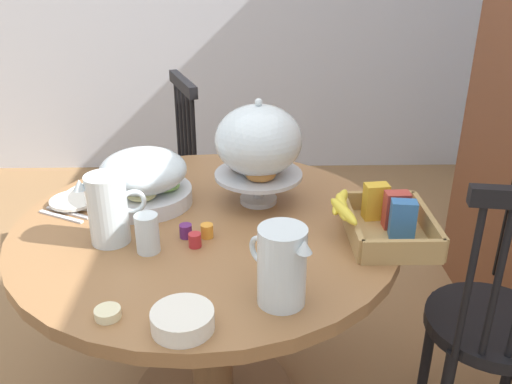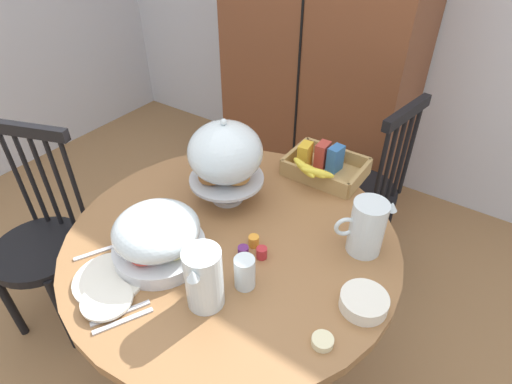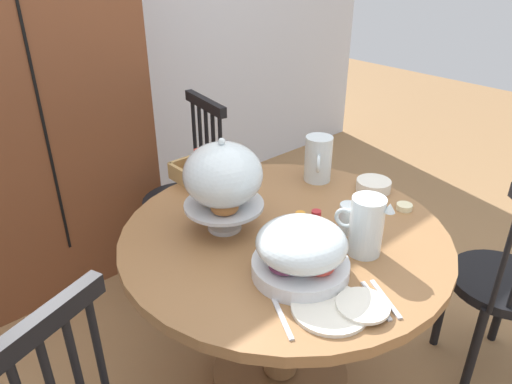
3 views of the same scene
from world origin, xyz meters
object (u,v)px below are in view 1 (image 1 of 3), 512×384
object	(u,v)px
pastry_stand_with_dome	(258,144)
china_plate_large	(98,195)
cereal_basket	(384,220)
china_plate_small	(74,200)
windsor_chair_near_window	(494,329)
milk_pitcher	(108,212)
cereal_bowl	(183,320)
windsor_chair_by_cabinet	(160,193)
dining_table	(209,284)
butter_dish	(108,313)
fruit_platter_covered	(144,179)
drinking_glass	(147,233)
orange_juice_pitcher	(282,269)

from	to	relation	value
pastry_stand_with_dome	china_plate_large	world-z (taller)	pastry_stand_with_dome
cereal_basket	china_plate_small	distance (m)	0.97
cereal_basket	windsor_chair_near_window	bearing A→B (deg)	77.30
milk_pitcher	cereal_bowl	xyz separation A→B (m)	(0.39, 0.24, -0.07)
windsor_chair_by_cabinet	china_plate_large	world-z (taller)	windsor_chair_by_cabinet
dining_table	china_plate_small	bearing A→B (deg)	-106.38
cereal_basket	china_plate_small	size ratio (longest dim) A/B	2.11
cereal_basket	butter_dish	size ratio (longest dim) A/B	5.27
windsor_chair_near_window	milk_pitcher	bearing A→B (deg)	-92.85
dining_table	china_plate_small	world-z (taller)	china_plate_small
milk_pitcher	butter_dish	distance (m)	0.36
windsor_chair_near_window	cereal_basket	distance (m)	0.49
fruit_platter_covered	china_plate_small	xyz separation A→B (m)	(0.01, -0.23, -0.07)
china_plate_large	drinking_glass	size ratio (longest dim) A/B	2.00
dining_table	windsor_chair_by_cabinet	distance (m)	0.88
china_plate_large	drinking_glass	bearing A→B (deg)	32.10
cereal_basket	butter_dish	xyz separation A→B (m)	(0.37, -0.71, -0.03)
windsor_chair_by_cabinet	cereal_bowl	world-z (taller)	windsor_chair_by_cabinet
milk_pitcher	cereal_bowl	bearing A→B (deg)	31.67
fruit_platter_covered	orange_juice_pitcher	world-z (taller)	orange_juice_pitcher
china_plate_small	butter_dish	bearing A→B (deg)	22.33
pastry_stand_with_dome	milk_pitcher	world-z (taller)	pastry_stand_with_dome
butter_dish	windsor_chair_near_window	bearing A→B (deg)	105.37
orange_juice_pitcher	china_plate_small	world-z (taller)	orange_juice_pitcher
cereal_basket	butter_dish	distance (m)	0.80
fruit_platter_covered	milk_pitcher	bearing A→B (deg)	-13.35
orange_juice_pitcher	cereal_basket	bearing A→B (deg)	135.07
drinking_glass	butter_dish	distance (m)	0.30
dining_table	pastry_stand_with_dome	distance (m)	0.47
fruit_platter_covered	cereal_bowl	bearing A→B (deg)	16.14
pastry_stand_with_dome	china_plate_large	bearing A→B (deg)	-95.58
china_plate_large	drinking_glass	world-z (taller)	drinking_glass
china_plate_small	drinking_glass	bearing A→B (deg)	44.48
china_plate_small	drinking_glass	size ratio (longest dim) A/B	1.36
pastry_stand_with_dome	drinking_glass	world-z (taller)	pastry_stand_with_dome
fruit_platter_covered	china_plate_large	distance (m)	0.19
china_plate_large	butter_dish	size ratio (longest dim) A/B	3.67
dining_table	china_plate_small	size ratio (longest dim) A/B	7.70
butter_dish	china_plate_small	bearing A→B (deg)	-157.67
china_plate_large	dining_table	bearing A→B (deg)	62.51
pastry_stand_with_dome	milk_pitcher	bearing A→B (deg)	-59.78
orange_juice_pitcher	butter_dish	xyz separation A→B (m)	(0.05, -0.39, -0.08)
pastry_stand_with_dome	china_plate_small	distance (m)	0.62
fruit_platter_covered	milk_pitcher	size ratio (longest dim) A/B	1.49
dining_table	china_plate_small	xyz separation A→B (m)	(-0.13, -0.43, 0.24)
milk_pitcher	drinking_glass	bearing A→B (deg)	62.87
cereal_basket	china_plate_small	xyz separation A→B (m)	(-0.21, -0.95, -0.03)
cereal_basket	china_plate_large	distance (m)	0.93
windsor_chair_near_window	cereal_basket	xyz separation A→B (m)	(-0.08, -0.35, 0.33)
pastry_stand_with_dome	milk_pitcher	size ratio (longest dim) A/B	1.71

